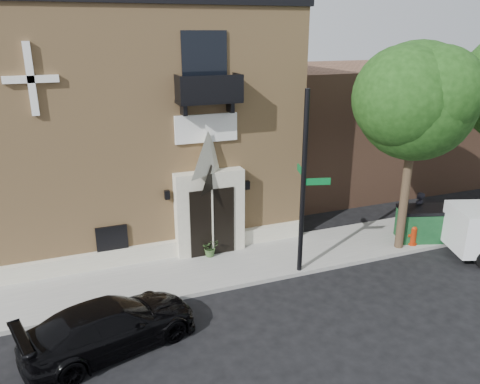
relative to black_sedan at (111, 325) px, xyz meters
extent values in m
plane|color=black|center=(5.19, 1.61, -0.69)|extent=(120.00, 120.00, 0.00)
cube|color=gray|center=(6.19, 3.11, -0.61)|extent=(42.00, 3.00, 0.15)
cube|color=tan|center=(2.19, 9.61, 3.81)|extent=(12.00, 10.00, 9.00)
cube|color=black|center=(2.19, 9.61, 8.46)|extent=(12.20, 10.20, 0.30)
cube|color=beige|center=(2.19, 4.49, -0.24)|extent=(12.00, 0.30, 0.60)
cube|color=beige|center=(4.19, 4.36, 1.06)|extent=(2.60, 0.55, 3.20)
pyramid|color=beige|center=(4.19, 4.36, 3.41)|extent=(2.60, 0.55, 1.50)
cube|color=black|center=(4.19, 4.07, 0.76)|extent=(1.70, 0.06, 2.60)
cube|color=beige|center=(4.19, 4.03, 0.76)|extent=(0.06, 0.04, 2.60)
cube|color=white|center=(4.19, 4.55, 4.21)|extent=(2.30, 0.10, 1.00)
cube|color=black|center=(4.19, 4.16, 5.21)|extent=(2.20, 0.90, 0.10)
cube|color=black|center=(4.19, 3.73, 5.66)|extent=(2.20, 0.06, 0.90)
cube|color=black|center=(3.14, 4.16, 5.66)|extent=(0.06, 0.90, 0.90)
cube|color=black|center=(5.24, 4.16, 5.66)|extent=(0.06, 0.90, 0.90)
cube|color=black|center=(4.19, 4.58, 6.41)|extent=(1.60, 0.08, 2.20)
cube|color=white|center=(-1.31, 4.53, 6.11)|extent=(0.22, 0.14, 2.20)
cube|color=white|center=(-1.31, 4.53, 6.11)|extent=(1.60, 0.14, 0.22)
cube|color=black|center=(0.59, 4.56, 0.46)|extent=(1.10, 0.10, 1.00)
cube|color=#C9491A|center=(0.59, 4.59, 0.46)|extent=(0.85, 0.06, 0.75)
cube|color=black|center=(2.64, 4.49, 1.91)|extent=(0.18, 0.18, 0.32)
cube|color=black|center=(5.74, 4.49, 1.91)|extent=(0.18, 0.18, 0.32)
cube|color=brown|center=(17.19, 10.61, 2.51)|extent=(18.00, 8.00, 6.40)
cylinder|color=#38281C|center=(11.19, 2.06, 1.56)|extent=(0.32, 0.32, 4.20)
sphere|color=#15360E|center=(11.19, 2.06, 5.13)|extent=(4.20, 4.20, 4.20)
sphere|color=#15360E|center=(11.99, 2.36, 4.83)|extent=(3.36, 3.36, 3.36)
sphere|color=#15360E|center=(10.49, 1.86, 5.33)|extent=(3.57, 3.57, 3.57)
sphere|color=#15360E|center=(11.39, 1.36, 5.53)|extent=(3.15, 3.15, 3.15)
imported|color=black|center=(0.00, 0.00, 0.00)|extent=(5.07, 3.12, 1.37)
cylinder|color=black|center=(13.73, 1.48, -0.32)|extent=(0.77, 0.46, 0.73)
cylinder|color=black|center=(6.68, 1.81, 2.63)|extent=(0.17, 0.17, 6.34)
cube|color=#075E27|center=(7.14, 1.68, 2.74)|extent=(0.88, 0.28, 0.23)
cube|color=#075E27|center=(6.81, 2.27, 3.00)|extent=(0.28, 0.88, 0.23)
cylinder|color=#932408|center=(11.83, 2.05, -0.49)|extent=(0.37, 0.37, 0.08)
cylinder|color=#932408|center=(11.83, 2.05, -0.17)|extent=(0.27, 0.27, 0.56)
sphere|color=#932408|center=(11.83, 2.05, 0.14)|extent=(0.27, 0.27, 0.27)
cylinder|color=#932408|center=(11.83, 2.05, -0.13)|extent=(0.46, 0.12, 0.12)
cube|color=#103D1C|center=(12.59, 2.32, 0.08)|extent=(2.25, 1.68, 1.22)
cube|color=black|center=(12.59, 2.32, 0.74)|extent=(2.32, 1.75, 0.13)
imported|color=#3D5E2E|center=(4.06, 3.97, -0.18)|extent=(0.68, 0.60, 0.71)
imported|color=black|center=(12.71, 2.91, 0.36)|extent=(0.76, 0.62, 1.80)
camera|label=1|loc=(-0.59, -11.24, 7.53)|focal=35.00mm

